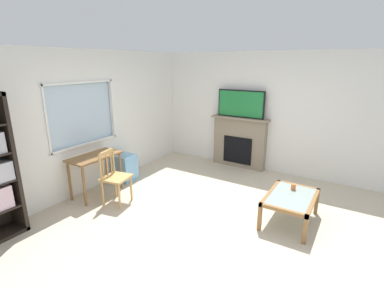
{
  "coord_description": "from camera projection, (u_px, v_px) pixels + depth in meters",
  "views": [
    {
      "loc": [
        -3.27,
        -1.74,
        2.28
      ],
      "look_at": [
        0.38,
        0.53,
        1.03
      ],
      "focal_mm": 26.53,
      "sensor_mm": 36.0,
      "label": 1
    }
  ],
  "objects": [
    {
      "name": "ground",
      "position": [
        209.0,
        223.0,
        4.19
      ],
      "size": [
        6.08,
        6.0,
        0.02
      ],
      "primitive_type": "cube",
      "color": "beige"
    },
    {
      "name": "wall_back_with_window",
      "position": [
        89.0,
        122.0,
        5.12
      ],
      "size": [
        5.08,
        0.15,
        2.5
      ],
      "color": "white",
      "rests_on": "ground"
    },
    {
      "name": "wall_right",
      "position": [
        269.0,
        113.0,
        5.96
      ],
      "size": [
        0.12,
        5.2,
        2.5
      ],
      "primitive_type": "cube",
      "color": "white",
      "rests_on": "ground"
    },
    {
      "name": "desk_under_window",
      "position": [
        95.0,
        162.0,
        4.93
      ],
      "size": [
        0.9,
        0.47,
        0.72
      ],
      "color": "brown",
      "rests_on": "ground"
    },
    {
      "name": "wooden_chair",
      "position": [
        114.0,
        177.0,
        4.67
      ],
      "size": [
        0.49,
        0.47,
        0.9
      ],
      "color": "tan",
      "rests_on": "ground"
    },
    {
      "name": "plastic_drawer_unit",
      "position": [
        125.0,
        167.0,
        5.65
      ],
      "size": [
        0.35,
        0.4,
        0.52
      ],
      "primitive_type": "cube",
      "color": "#72ADDB",
      "rests_on": "ground"
    },
    {
      "name": "fireplace",
      "position": [
        239.0,
        142.0,
        6.31
      ],
      "size": [
        0.26,
        1.28,
        1.13
      ],
      "color": "gray",
      "rests_on": "ground"
    },
    {
      "name": "tv",
      "position": [
        241.0,
        104.0,
        6.06
      ],
      "size": [
        0.06,
        1.04,
        0.58
      ],
      "color": "black",
      "rests_on": "fireplace"
    },
    {
      "name": "coffee_table",
      "position": [
        291.0,
        199.0,
        4.12
      ],
      "size": [
        0.95,
        0.65,
        0.42
      ],
      "color": "#8C9E99",
      "rests_on": "ground"
    },
    {
      "name": "sippy_cup",
      "position": [
        293.0,
        187.0,
        4.29
      ],
      "size": [
        0.07,
        0.07,
        0.09
      ],
      "primitive_type": "cylinder",
      "color": "orange",
      "rests_on": "coffee_table"
    }
  ]
}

